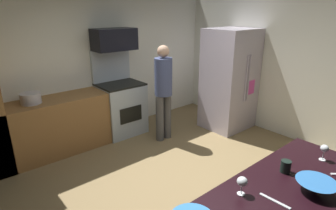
# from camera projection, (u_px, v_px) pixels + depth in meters

# --- Properties ---
(ground_plane) EXTENTS (5.20, 4.80, 0.02)m
(ground_plane) POSITION_uv_depth(u_px,v_px,m) (182.00, 186.00, 3.66)
(ground_plane) COLOR olive
(wall_back) EXTENTS (5.20, 0.12, 2.60)m
(wall_back) POSITION_uv_depth(u_px,v_px,m) (94.00, 63.00, 4.92)
(wall_back) COLOR silver
(wall_back) RESTS_ON ground
(wall_right) EXTENTS (0.12, 4.80, 2.60)m
(wall_right) POSITION_uv_depth(u_px,v_px,m) (290.00, 65.00, 4.77)
(wall_right) COLOR silver
(wall_right) RESTS_ON ground
(lower_cabinet_run) EXTENTS (2.40, 0.60, 0.90)m
(lower_cabinet_run) POSITION_uv_depth(u_px,v_px,m) (57.00, 126.00, 4.39)
(lower_cabinet_run) COLOR olive
(lower_cabinet_run) RESTS_ON ground
(oven_range) EXTENTS (0.76, 0.65, 1.53)m
(oven_range) POSITION_uv_depth(u_px,v_px,m) (121.00, 106.00, 5.09)
(oven_range) COLOR #AEBDC3
(oven_range) RESTS_ON ground
(microwave) EXTENTS (0.74, 0.38, 0.37)m
(microwave) POSITION_uv_depth(u_px,v_px,m) (114.00, 39.00, 4.75)
(microwave) COLOR black
(microwave) RESTS_ON oven_range
(refrigerator) EXTENTS (0.88, 0.79, 1.89)m
(refrigerator) POSITION_uv_depth(u_px,v_px,m) (229.00, 80.00, 5.22)
(refrigerator) COLOR #BEB3C6
(refrigerator) RESTS_ON ground
(person_cook) EXTENTS (0.31, 0.30, 1.67)m
(person_cook) POSITION_uv_depth(u_px,v_px,m) (163.00, 89.00, 4.67)
(person_cook) COLOR #4D4D4D
(person_cook) RESTS_ON ground
(mixing_bowl_small) EXTENTS (0.30, 0.30, 0.09)m
(mixing_bowl_small) POSITION_uv_depth(u_px,v_px,m) (316.00, 186.00, 2.09)
(mixing_bowl_small) COLOR #2E6AAF
(mixing_bowl_small) RESTS_ON counter_island
(wine_glass_mid) EXTENTS (0.07, 0.07, 0.15)m
(wine_glass_mid) POSITION_uv_depth(u_px,v_px,m) (325.00, 149.00, 2.51)
(wine_glass_mid) COLOR silver
(wine_glass_mid) RESTS_ON counter_island
(wine_glass_far) EXTENTS (0.08, 0.08, 0.15)m
(wine_glass_far) POSITION_uv_depth(u_px,v_px,m) (242.00, 182.00, 2.04)
(wine_glass_far) COLOR silver
(wine_glass_far) RESTS_ON counter_island
(mug_coffee) EXTENTS (0.08, 0.08, 0.11)m
(mug_coffee) POSITION_uv_depth(u_px,v_px,m) (286.00, 166.00, 2.34)
(mug_coffee) COLOR black
(mug_coffee) RESTS_ON counter_island
(knife_paring) EXTENTS (0.04, 0.23, 0.01)m
(knife_paring) POSITION_uv_depth(u_px,v_px,m) (275.00, 201.00, 1.99)
(knife_paring) COLOR #B7BABF
(knife_paring) RESTS_ON counter_island
(stock_pot) EXTENTS (0.29, 0.29, 0.16)m
(stock_pot) POSITION_uv_depth(u_px,v_px,m) (31.00, 98.00, 4.03)
(stock_pot) COLOR silver
(stock_pot) RESTS_ON lower_cabinet_run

